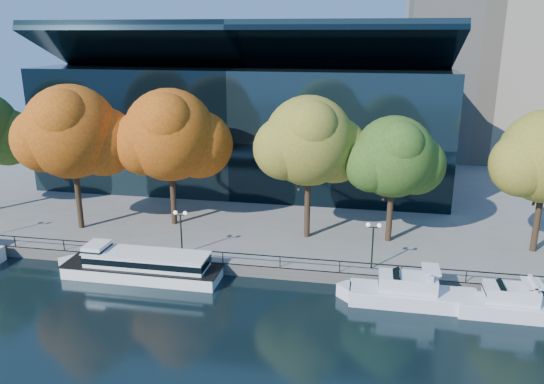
% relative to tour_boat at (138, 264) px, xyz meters
% --- Properties ---
extents(ground, '(160.00, 160.00, 0.00)m').
position_rel_tour_boat_xyz_m(ground, '(6.86, -1.14, -1.19)').
color(ground, black).
rests_on(ground, ground).
extents(promenade, '(90.00, 67.08, 1.00)m').
position_rel_tour_boat_xyz_m(promenade, '(6.86, 35.24, -0.69)').
color(promenade, slate).
rests_on(promenade, ground).
extents(railing, '(88.20, 0.08, 0.99)m').
position_rel_tour_boat_xyz_m(railing, '(6.86, 2.11, 0.74)').
color(railing, black).
rests_on(railing, promenade).
extents(convention_building, '(50.00, 24.57, 21.43)m').
position_rel_tour_boat_xyz_m(convention_building, '(2.86, 30.65, 7.31)').
color(convention_building, black).
rests_on(convention_building, ground).
extents(tour_boat, '(14.81, 3.30, 2.81)m').
position_rel_tour_boat_xyz_m(tour_boat, '(0.00, 0.00, 0.00)').
color(tour_boat, white).
rests_on(tour_boat, ground).
extents(cruiser_near, '(10.69, 2.75, 3.10)m').
position_rel_tour_boat_xyz_m(cruiser_near, '(22.21, -0.47, -0.23)').
color(cruiser_near, white).
rests_on(cruiser_near, ground).
extents(cruiser_far, '(9.18, 2.55, 3.00)m').
position_rel_tour_boat_xyz_m(cruiser_far, '(29.49, -0.89, -0.24)').
color(cruiser_far, white).
rests_on(cruiser_far, ground).
extents(tree_1, '(11.38, 9.33, 14.41)m').
position_rel_tour_boat_xyz_m(tree_1, '(-9.46, 7.71, 9.47)').
color(tree_1, black).
rests_on(tree_1, promenade).
extents(tree_2, '(11.48, 9.42, 13.91)m').
position_rel_tour_boat_xyz_m(tree_2, '(-0.59, 10.62, 8.93)').
color(tree_2, black).
rests_on(tree_2, promenade).
extents(tree_3, '(10.48, 8.60, 13.65)m').
position_rel_tour_boat_xyz_m(tree_3, '(13.37, 9.54, 9.08)').
color(tree_3, black).
rests_on(tree_3, promenade).
extents(tree_4, '(9.36, 7.67, 11.93)m').
position_rel_tour_boat_xyz_m(tree_4, '(21.11, 9.93, 7.83)').
color(tree_4, black).
rests_on(tree_4, promenade).
extents(lamp_1, '(1.26, 0.36, 4.03)m').
position_rel_tour_boat_xyz_m(lamp_1, '(2.71, 3.36, 2.79)').
color(lamp_1, black).
rests_on(lamp_1, promenade).
extents(lamp_2, '(1.26, 0.36, 4.03)m').
position_rel_tour_boat_xyz_m(lamp_2, '(19.44, 3.36, 2.79)').
color(lamp_2, black).
rests_on(lamp_2, promenade).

